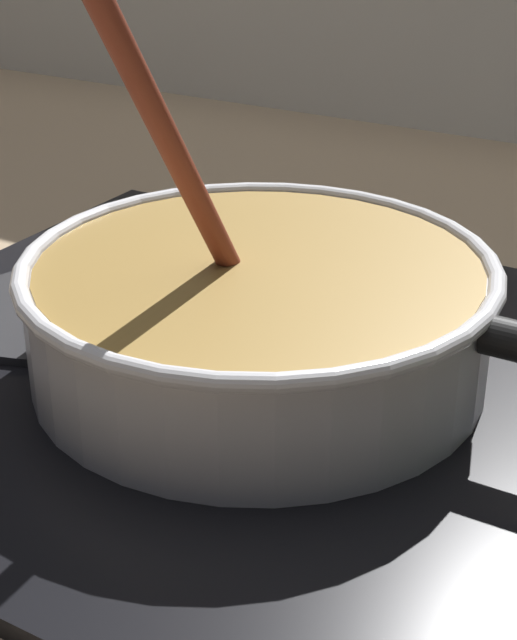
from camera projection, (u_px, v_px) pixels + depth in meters
The scene contains 5 objects.
ground at pixel (54, 546), 0.51m from camera, with size 2.40×1.60×0.04m, color #9E8466.
hob_plate at pixel (259, 380), 0.61m from camera, with size 0.56×0.48×0.01m, color black.
burner_ring at pixel (259, 366), 0.60m from camera, with size 0.19×0.19×0.01m, color #592D0C.
spare_burner at pixel (60, 310), 0.68m from camera, with size 0.15×0.15×0.01m, color #262628.
cooking_pan at pixel (260, 313), 0.59m from camera, with size 0.41×0.29×0.26m.
Camera 1 is at (0.29, -0.29, 0.31)m, focal length 54.64 mm.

